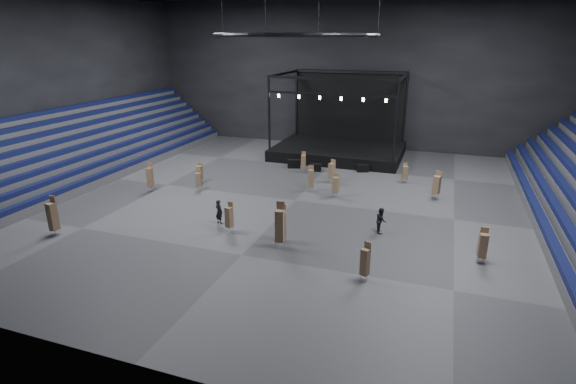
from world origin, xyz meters
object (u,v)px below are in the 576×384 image
(flight_case_left, at_px, (294,164))
(chair_stack_13, at_px, (282,223))
(chair_stack_3, at_px, (229,217))
(crew_member, at_px, (381,220))
(chair_stack_14, at_px, (311,178))
(chair_stack_15, at_px, (200,172))
(chair_stack_7, at_px, (199,179))
(chair_stack_2, at_px, (365,261))
(chair_stack_16, at_px, (53,215))
(man_center, at_px, (219,212))
(chair_stack_0, at_px, (52,219))
(chair_stack_1, at_px, (336,185))
(chair_stack_8, at_px, (332,170))
(stage, at_px, (340,142))
(flight_case_mid, at_px, (316,167))
(chair_stack_10, at_px, (437,184))
(chair_stack_6, at_px, (303,162))
(chair_stack_4, at_px, (482,246))
(chair_stack_11, at_px, (280,225))
(chair_stack_12, at_px, (405,172))
(flight_case_right, at_px, (363,168))
(chair_stack_9, at_px, (150,177))
(chair_stack_5, at_px, (483,245))

(flight_case_left, relative_size, chair_stack_13, 0.52)
(chair_stack_3, height_order, crew_member, chair_stack_3)
(chair_stack_14, relative_size, chair_stack_15, 1.18)
(chair_stack_7, distance_m, chair_stack_13, 12.80)
(chair_stack_3, relative_size, chair_stack_13, 0.86)
(chair_stack_2, height_order, chair_stack_16, chair_stack_16)
(chair_stack_3, relative_size, man_center, 1.20)
(chair_stack_0, relative_size, chair_stack_15, 1.17)
(chair_stack_1, xyz_separation_m, chair_stack_8, (-1.32, 3.86, 0.04))
(stage, xyz_separation_m, chair_stack_15, (-9.81, -14.75, -0.39))
(flight_case_mid, bearing_deg, flight_case_left, 170.15)
(chair_stack_10, bearing_deg, crew_member, -92.54)
(chair_stack_2, height_order, crew_member, chair_stack_2)
(chair_stack_6, height_order, chair_stack_13, chair_stack_13)
(chair_stack_13, xyz_separation_m, chair_stack_15, (-11.49, 9.19, -0.24))
(flight_case_mid, bearing_deg, chair_stack_2, -66.70)
(chair_stack_8, bearing_deg, man_center, -92.67)
(chair_stack_15, relative_size, crew_member, 1.10)
(chair_stack_4, relative_size, chair_stack_13, 0.75)
(chair_stack_2, height_order, chair_stack_6, chair_stack_2)
(chair_stack_0, distance_m, chair_stack_8, 23.28)
(chair_stack_13, distance_m, crew_member, 6.96)
(chair_stack_11, height_order, chair_stack_12, chair_stack_11)
(chair_stack_10, bearing_deg, chair_stack_15, -153.12)
(chair_stack_15, bearing_deg, flight_case_right, 32.42)
(chair_stack_8, bearing_deg, crew_member, -37.75)
(stage, distance_m, flight_case_mid, 7.45)
(chair_stack_1, distance_m, crew_member, 7.60)
(chair_stack_6, distance_m, chair_stack_8, 4.15)
(chair_stack_10, relative_size, chair_stack_11, 0.76)
(chair_stack_10, xyz_separation_m, chair_stack_11, (-9.10, -13.09, 0.32))
(chair_stack_8, relative_size, chair_stack_11, 0.70)
(chair_stack_14, distance_m, crew_member, 9.84)
(flight_case_mid, xyz_separation_m, chair_stack_13, (2.50, -16.61, 0.92))
(chair_stack_8, height_order, chair_stack_9, chair_stack_9)
(chair_stack_12, relative_size, crew_member, 1.04)
(chair_stack_6, bearing_deg, stage, 69.43)
(chair_stack_7, height_order, chair_stack_14, chair_stack_14)
(flight_case_right, height_order, chair_stack_6, chair_stack_6)
(chair_stack_11, distance_m, chair_stack_16, 15.59)
(flight_case_left, height_order, man_center, man_center)
(chair_stack_13, bearing_deg, chair_stack_3, 164.40)
(chair_stack_1, xyz_separation_m, chair_stack_3, (-5.26, -9.40, 0.01))
(chair_stack_2, height_order, chair_stack_4, chair_stack_2)
(chair_stack_6, bearing_deg, chair_stack_10, -23.84)
(chair_stack_4, height_order, crew_member, chair_stack_4)
(chair_stack_13, bearing_deg, chair_stack_8, 77.02)
(flight_case_right, distance_m, chair_stack_7, 16.50)
(chair_stack_5, relative_size, chair_stack_12, 1.22)
(chair_stack_13, distance_m, chair_stack_15, 14.71)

